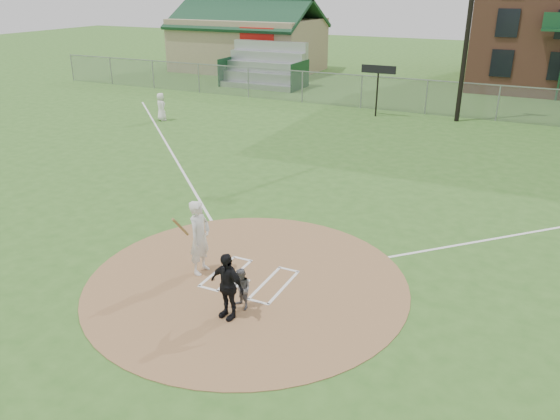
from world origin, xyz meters
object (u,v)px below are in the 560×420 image
at_px(catcher, 242,289).
at_px(batter_at_plate, 200,237).
at_px(ondeck_player, 161,107).
at_px(umpire, 227,286).
at_px(home_plate, 240,283).

distance_m(catcher, batter_at_plate, 2.23).
height_order(ondeck_player, batter_at_plate, batter_at_plate).
bearing_deg(umpire, home_plate, 121.48).
bearing_deg(umpire, batter_at_plate, 150.71).
xyz_separation_m(umpire, ondeck_player, (-13.56, 15.50, -0.07)).
height_order(umpire, ondeck_player, umpire).
xyz_separation_m(home_plate, batter_at_plate, (-1.25, 0.11, 1.01)).
distance_m(catcher, umpire, 0.56).
relative_size(umpire, ondeck_player, 1.06).
bearing_deg(ondeck_player, catcher, 169.08).
bearing_deg(batter_at_plate, home_plate, -5.03).
relative_size(ondeck_player, batter_at_plate, 0.76).
height_order(catcher, batter_at_plate, batter_at_plate).
relative_size(catcher, ondeck_player, 0.67).
bearing_deg(ondeck_player, umpire, 167.99).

